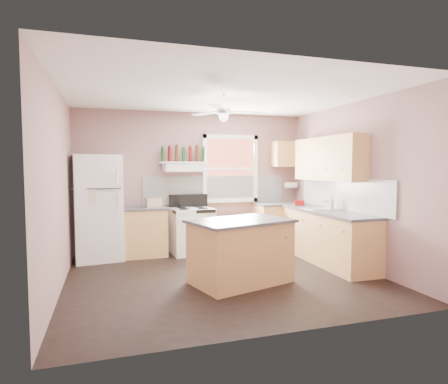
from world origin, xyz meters
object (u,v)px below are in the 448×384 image
object	(u,v)px
cart	(237,233)
island	(240,252)
refrigerator	(98,208)
toaster	(153,202)
stove	(192,231)

from	to	relation	value
cart	island	bearing A→B (deg)	-112.47
island	refrigerator	bearing A→B (deg)	118.03
toaster	cart	distance (m)	1.76
refrigerator	island	xyz separation A→B (m)	(1.96, -1.99, -0.49)
stove	refrigerator	bearing A→B (deg)	174.12
stove	island	size ratio (longest dim) A/B	0.66
stove	cart	bearing A→B (deg)	-2.99
toaster	refrigerator	bearing A→B (deg)	165.97
refrigerator	stove	xyz separation A→B (m)	(1.68, -0.04, -0.49)
toaster	stove	size ratio (longest dim) A/B	0.33
refrigerator	cart	distance (m)	2.66
refrigerator	toaster	distance (m)	0.97
refrigerator	island	bearing A→B (deg)	-51.85
refrigerator	island	world-z (taller)	refrigerator
refrigerator	cart	xyz separation A→B (m)	(2.60, -0.02, -0.60)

